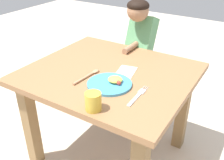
{
  "coord_description": "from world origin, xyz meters",
  "views": [
    {
      "loc": [
        0.77,
        -1.21,
        1.41
      ],
      "look_at": [
        0.09,
        -0.12,
        0.7
      ],
      "focal_mm": 41.37,
      "sensor_mm": 36.0,
      "label": 1
    }
  ],
  "objects_px": {
    "plate": "(111,83)",
    "person": "(140,59)",
    "fork": "(138,96)",
    "drinking_cup": "(93,101)",
    "spoon": "(89,75)"
  },
  "relations": [
    {
      "from": "fork",
      "to": "drinking_cup",
      "type": "bearing_deg",
      "value": 147.73
    },
    {
      "from": "plate",
      "to": "spoon",
      "type": "bearing_deg",
      "value": 173.79
    },
    {
      "from": "spoon",
      "to": "drinking_cup",
      "type": "bearing_deg",
      "value": -135.97
    },
    {
      "from": "fork",
      "to": "drinking_cup",
      "type": "xyz_separation_m",
      "value": [
        -0.13,
        -0.22,
        0.04
      ]
    },
    {
      "from": "fork",
      "to": "spoon",
      "type": "distance_m",
      "value": 0.35
    },
    {
      "from": "plate",
      "to": "person",
      "type": "xyz_separation_m",
      "value": [
        -0.15,
        0.69,
        -0.15
      ]
    },
    {
      "from": "drinking_cup",
      "to": "person",
      "type": "xyz_separation_m",
      "value": [
        -0.2,
        0.93,
        -0.18
      ]
    },
    {
      "from": "plate",
      "to": "person",
      "type": "height_order",
      "value": "person"
    },
    {
      "from": "plate",
      "to": "drinking_cup",
      "type": "relative_size",
      "value": 2.76
    },
    {
      "from": "spoon",
      "to": "person",
      "type": "relative_size",
      "value": 0.22
    },
    {
      "from": "person",
      "to": "fork",
      "type": "bearing_deg",
      "value": 114.98
    },
    {
      "from": "plate",
      "to": "person",
      "type": "distance_m",
      "value": 0.72
    },
    {
      "from": "plate",
      "to": "person",
      "type": "bearing_deg",
      "value": 102.21
    },
    {
      "from": "fork",
      "to": "person",
      "type": "height_order",
      "value": "person"
    },
    {
      "from": "fork",
      "to": "spoon",
      "type": "xyz_separation_m",
      "value": [
        -0.35,
        0.05,
        0.0
      ]
    }
  ]
}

